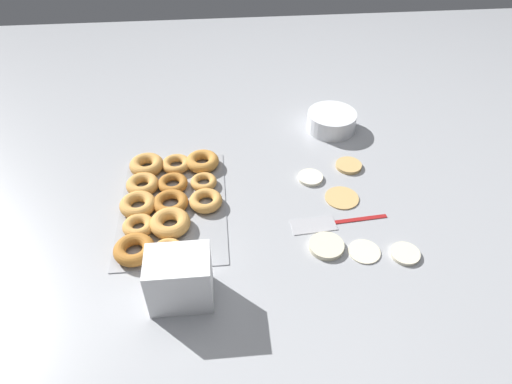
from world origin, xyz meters
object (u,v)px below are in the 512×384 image
pancake_0 (310,178)px  donut_tray (166,199)px  pancake_2 (405,254)px  container_stack (180,279)px  pancake_4 (349,166)px  pancake_3 (326,246)px  pancake_5 (364,251)px  batter_bowl (331,121)px  spatula (324,224)px  pancake_1 (342,197)px

pancake_0 → donut_tray: donut_tray is taller
donut_tray → pancake_2: bearing=67.9°
container_stack → pancake_4: bearing=131.3°
pancake_2 → container_stack: bearing=-82.1°
pancake_0 → pancake_3: pancake_3 is taller
pancake_0 → pancake_5: (0.32, 0.09, -0.00)m
pancake_4 → batter_bowl: size_ratio=0.48×
pancake_0 → container_stack: size_ratio=0.53×
pancake_0 → pancake_2: size_ratio=1.01×
pancake_4 → pancake_5: (0.37, -0.05, -0.00)m
container_stack → spatula: bearing=118.4°
pancake_0 → spatula: bearing=1.1°
pancake_0 → pancake_2: 0.40m
pancake_5 → batter_bowl: size_ratio=0.49×
batter_bowl → pancake_0: bearing=-24.4°
pancake_4 → donut_tray: size_ratio=0.18×
pancake_1 → container_stack: (0.33, -0.49, 0.07)m
batter_bowl → pancake_4: bearing=3.0°
pancake_0 → pancake_4: bearing=109.6°
spatula → batter_bowl: bearing=-109.1°
pancake_0 → batter_bowl: bearing=155.6°
pancake_2 → batter_bowl: (-0.63, -0.07, 0.03)m
container_stack → batter_bowl: bearing=143.2°
pancake_4 → spatula: size_ratio=0.30×
pancake_0 → batter_bowl: batter_bowl is taller
pancake_1 → pancake_4: size_ratio=1.22×
spatula → pancake_2: bearing=140.5°
donut_tray → pancake_4: bearing=101.8°
pancake_5 → container_stack: size_ratio=0.57×
pancake_1 → pancake_2: bearing=26.3°
container_stack → spatula: (-0.22, 0.41, -0.07)m
pancake_5 → spatula: pancake_5 is taller
container_stack → pancake_5: bearing=101.8°
pancake_1 → pancake_4: bearing=158.9°
pancake_5 → batter_bowl: batter_bowl is taller
pancake_3 → spatula: size_ratio=0.34×
donut_tray → spatula: (0.13, 0.47, -0.02)m
pancake_3 → pancake_4: (-0.35, 0.15, -0.00)m
pancake_1 → container_stack: container_stack is taller
pancake_3 → container_stack: (0.13, -0.39, 0.07)m
pancake_4 → container_stack: 0.73m
pancake_2 → pancake_4: bearing=-171.2°
batter_bowl → container_stack: 0.89m
pancake_5 → container_stack: 0.51m
spatula → pancake_5: bearing=122.6°
container_stack → spatula: 0.47m
pancake_4 → donut_tray: (0.13, -0.60, 0.01)m
pancake_0 → donut_tray: 0.47m
pancake_3 → container_stack: 0.42m
pancake_3 → donut_tray: donut_tray is taller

